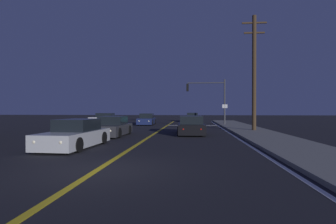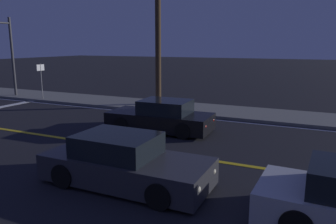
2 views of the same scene
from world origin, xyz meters
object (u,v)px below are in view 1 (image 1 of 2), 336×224
at_px(car_parked_curb_charcoal, 112,127).
at_px(car_far_approaching_teal, 193,118).
at_px(car_lead_oncoming_white, 107,119).
at_px(street_sign_corner, 225,111).
at_px(utility_pole_right, 254,72).
at_px(traffic_signal_near_right, 210,94).
at_px(car_following_oncoming_silver, 76,135).
at_px(car_mid_block_navy, 147,120).
at_px(car_distant_tail_black, 191,126).

bearing_deg(car_parked_curb_charcoal, car_far_approaching_teal, -104.50).
distance_m(car_lead_oncoming_white, street_sign_corner, 15.47).
height_order(utility_pole_right, street_sign_corner, utility_pole_right).
distance_m(car_far_approaching_teal, traffic_signal_near_right, 7.45).
bearing_deg(car_far_approaching_teal, car_following_oncoming_silver, -99.59).
bearing_deg(car_following_oncoming_silver, traffic_signal_near_right, -108.13).
bearing_deg(car_mid_block_navy, car_lead_oncoming_white, -28.11).
relative_size(utility_pole_right, street_sign_corner, 3.88).
height_order(car_mid_block_navy, street_sign_corner, street_sign_corner).
bearing_deg(traffic_signal_near_right, car_following_oncoming_silver, 69.53).
xyz_separation_m(car_far_approaching_teal, car_following_oncoming_silver, (-5.61, -27.02, 0.00)).
relative_size(car_distant_tail_black, utility_pole_right, 0.48).
xyz_separation_m(traffic_signal_near_right, utility_pole_right, (2.85, -10.64, 1.20)).
bearing_deg(utility_pole_right, car_lead_oncoming_white, 142.87).
bearing_deg(car_parked_curb_charcoal, car_distant_tail_black, -163.78).
relative_size(car_lead_oncoming_white, utility_pole_right, 0.49).
relative_size(car_far_approaching_teal, car_lead_oncoming_white, 0.99).
bearing_deg(car_mid_block_navy, car_far_approaching_teal, -127.01).
xyz_separation_m(car_following_oncoming_silver, utility_pole_right, (10.54, 9.94, 4.29)).
bearing_deg(utility_pole_right, car_mid_block_navy, 137.95).
distance_m(car_distant_tail_black, traffic_signal_near_right, 13.83).
height_order(car_parked_curb_charcoal, street_sign_corner, street_sign_corner).
bearing_deg(car_parked_curb_charcoal, traffic_signal_near_right, -117.06).
distance_m(car_following_oncoming_silver, street_sign_corner, 20.02).
xyz_separation_m(car_mid_block_navy, car_following_oncoming_silver, (-0.14, -19.32, 0.00)).
bearing_deg(traffic_signal_near_right, car_parked_curb_charcoal, 62.86).
xyz_separation_m(car_distant_tail_black, utility_pole_right, (5.07, 2.66, 4.29)).
bearing_deg(car_following_oncoming_silver, car_parked_curb_charcoal, -88.33).
distance_m(utility_pole_right, street_sign_corner, 8.60).
relative_size(car_parked_curb_charcoal, traffic_signal_near_right, 0.83).
height_order(car_parked_curb_charcoal, utility_pole_right, utility_pole_right).
height_order(car_mid_block_navy, traffic_signal_near_right, traffic_signal_near_right).
xyz_separation_m(car_lead_oncoming_white, utility_pole_right, (16.19, -12.26, 4.29)).
bearing_deg(car_distant_tail_black, car_following_oncoming_silver, -128.98).
relative_size(car_far_approaching_teal, car_distant_tail_black, 1.00).
bearing_deg(traffic_signal_near_right, street_sign_corner, 117.42).
bearing_deg(car_lead_oncoming_white, street_sign_corner, 74.74).
distance_m(car_far_approaching_teal, car_lead_oncoming_white, 12.25).
height_order(car_mid_block_navy, car_following_oncoming_silver, same).
bearing_deg(traffic_signal_near_right, car_distant_tail_black, 80.55).
bearing_deg(car_mid_block_navy, traffic_signal_near_right, -172.17).
relative_size(car_mid_block_navy, car_lead_oncoming_white, 0.94).
xyz_separation_m(car_lead_oncoming_white, street_sign_corner, (14.79, -4.42, 1.05)).
height_order(car_parked_curb_charcoal, car_following_oncoming_silver, same).
xyz_separation_m(car_far_approaching_teal, car_lead_oncoming_white, (-11.26, -4.82, 0.00)).
xyz_separation_m(car_parked_curb_charcoal, traffic_signal_near_right, (7.62, 14.86, 3.10)).
distance_m(car_parked_curb_charcoal, traffic_signal_near_right, 16.98).
height_order(car_lead_oncoming_white, street_sign_corner, street_sign_corner).
bearing_deg(utility_pole_right, car_distant_tail_black, -152.31).
height_order(car_following_oncoming_silver, traffic_signal_near_right, traffic_signal_near_right).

